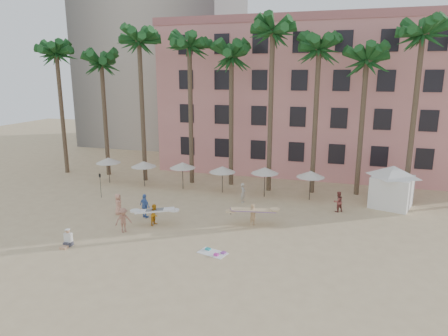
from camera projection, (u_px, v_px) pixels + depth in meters
name	position (u px, v px, depth m)	size (l,w,h in m)	color
ground	(181.00, 249.00, 25.40)	(120.00, 120.00, 0.00)	#D1B789
pink_hotel	(323.00, 99.00, 45.83)	(35.00, 14.00, 16.00)	pink
palm_row	(246.00, 50.00, 36.23)	(44.40, 5.40, 16.30)	brown
umbrella_row	(202.00, 167.00, 37.34)	(22.50, 2.70, 2.73)	#332B23
cabana	(392.00, 183.00, 32.99)	(5.64, 5.64, 3.50)	white
beach_towel	(214.00, 253.00, 24.80)	(2.01, 1.46, 0.14)	white
carrier_yellow	(253.00, 213.00, 29.14)	(3.31, 1.97, 1.66)	tan
carrier_white	(155.00, 214.00, 29.24)	(2.93, 1.65, 1.58)	orange
beachgoers	(185.00, 207.00, 30.57)	(17.53, 9.82, 1.90)	#E09A7E
paddle	(100.00, 182.00, 35.53)	(0.18, 0.04, 2.23)	black
seated_man	(68.00, 240.00, 25.76)	(0.49, 0.86, 1.11)	#3F3F4C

